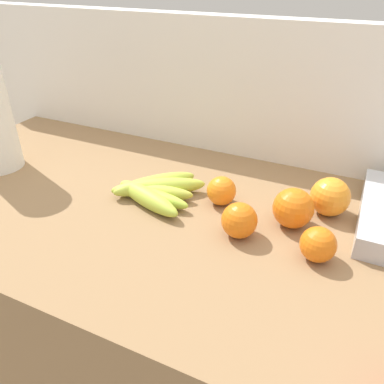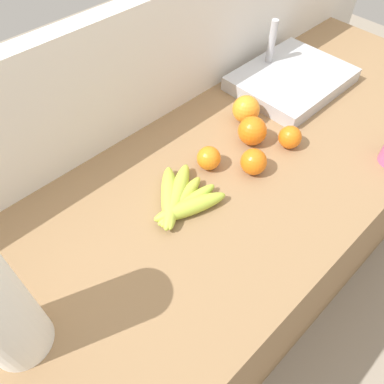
{
  "view_description": "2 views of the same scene",
  "coord_description": "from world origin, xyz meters",
  "px_view_note": "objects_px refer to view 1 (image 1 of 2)",
  "views": [
    {
      "loc": [
        0.15,
        -0.61,
        1.41
      ],
      "look_at": [
        -0.15,
        0.04,
        0.98
      ],
      "focal_mm": 35.73,
      "sensor_mm": 36.0,
      "label": 1
    },
    {
      "loc": [
        -0.63,
        -0.41,
        1.7
      ],
      "look_at": [
        -0.23,
        0.01,
        1.0
      ],
      "focal_mm": 35.45,
      "sensor_mm": 36.0,
      "label": 2
    }
  ],
  "objects_px": {
    "orange_far_right": "(221,191)",
    "orange_front": "(330,197)",
    "banana_bunch": "(153,191)",
    "orange_center": "(239,220)",
    "orange_right": "(293,208)",
    "orange_back_right": "(318,244)"
  },
  "relations": [
    {
      "from": "orange_far_right",
      "to": "orange_front",
      "type": "bearing_deg",
      "value": 15.33
    },
    {
      "from": "banana_bunch",
      "to": "orange_center",
      "type": "distance_m",
      "value": 0.23
    },
    {
      "from": "banana_bunch",
      "to": "orange_right",
      "type": "distance_m",
      "value": 0.31
    },
    {
      "from": "orange_far_right",
      "to": "orange_front",
      "type": "xyz_separation_m",
      "value": [
        0.22,
        0.06,
        0.01
      ]
    },
    {
      "from": "orange_front",
      "to": "orange_right",
      "type": "bearing_deg",
      "value": -128.73
    },
    {
      "from": "orange_far_right",
      "to": "orange_right",
      "type": "distance_m",
      "value": 0.16
    },
    {
      "from": "orange_front",
      "to": "orange_far_right",
      "type": "bearing_deg",
      "value": -164.67
    },
    {
      "from": "orange_right",
      "to": "orange_back_right",
      "type": "xyz_separation_m",
      "value": [
        0.06,
        -0.09,
        -0.01
      ]
    },
    {
      "from": "banana_bunch",
      "to": "orange_front",
      "type": "xyz_separation_m",
      "value": [
        0.37,
        0.11,
        0.02
      ]
    },
    {
      "from": "banana_bunch",
      "to": "orange_back_right",
      "type": "height_order",
      "value": "orange_back_right"
    },
    {
      "from": "orange_right",
      "to": "orange_far_right",
      "type": "bearing_deg",
      "value": 174.5
    },
    {
      "from": "banana_bunch",
      "to": "orange_center",
      "type": "xyz_separation_m",
      "value": [
        0.22,
        -0.05,
        0.02
      ]
    },
    {
      "from": "orange_far_right",
      "to": "orange_front",
      "type": "relative_size",
      "value": 0.78
    },
    {
      "from": "orange_far_right",
      "to": "orange_back_right",
      "type": "relative_size",
      "value": 0.99
    },
    {
      "from": "orange_back_right",
      "to": "orange_center",
      "type": "bearing_deg",
      "value": 177.42
    },
    {
      "from": "orange_center",
      "to": "orange_front",
      "type": "xyz_separation_m",
      "value": [
        0.15,
        0.16,
        0.01
      ]
    },
    {
      "from": "orange_center",
      "to": "orange_far_right",
      "type": "distance_m",
      "value": 0.12
    },
    {
      "from": "banana_bunch",
      "to": "orange_right",
      "type": "relative_size",
      "value": 2.5
    },
    {
      "from": "banana_bunch",
      "to": "orange_back_right",
      "type": "bearing_deg",
      "value": -8.32
    },
    {
      "from": "orange_back_right",
      "to": "orange_far_right",
      "type": "bearing_deg",
      "value": 155.81
    },
    {
      "from": "orange_center",
      "to": "orange_front",
      "type": "distance_m",
      "value": 0.22
    },
    {
      "from": "orange_back_right",
      "to": "orange_front",
      "type": "xyz_separation_m",
      "value": [
        -0.0,
        0.16,
        0.01
      ]
    }
  ]
}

